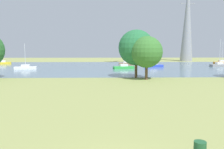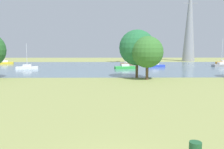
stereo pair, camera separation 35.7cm
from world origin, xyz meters
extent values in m
plane|color=#8C9351|center=(0.00, 22.00, 0.00)|extent=(160.00, 160.00, 0.00)
cube|color=slate|center=(0.00, 50.00, 0.01)|extent=(140.00, 40.00, 0.02)
cube|color=brown|center=(5.41, 57.25, 0.32)|extent=(4.81, 1.54, 0.60)
cube|color=white|center=(5.41, 57.25, 0.87)|extent=(1.81, 1.12, 0.50)
cylinder|color=silver|center=(5.41, 57.25, 3.27)|extent=(0.10, 0.10, 5.29)
cube|color=white|center=(-18.89, 44.71, 0.32)|extent=(5.00, 2.44, 0.60)
cube|color=white|center=(-18.89, 44.71, 0.87)|extent=(1.99, 1.44, 0.50)
cylinder|color=silver|center=(-18.89, 44.71, 3.25)|extent=(0.10, 0.10, 5.27)
cube|color=gray|center=(28.83, 51.26, 0.32)|extent=(5.00, 2.39, 0.60)
cube|color=white|center=(28.83, 51.26, 0.87)|extent=(1.98, 1.43, 0.50)
cylinder|color=silver|center=(28.83, 51.26, 3.91)|extent=(0.10, 0.10, 6.57)
cube|color=yellow|center=(-31.15, 60.80, 0.32)|extent=(5.03, 2.84, 0.60)
cube|color=white|center=(-31.15, 60.80, 0.87)|extent=(2.04, 1.58, 0.50)
cylinder|color=silver|center=(-31.15, 60.80, 3.11)|extent=(0.10, 0.10, 4.98)
cube|color=orange|center=(34.46, 61.06, 0.32)|extent=(4.89, 1.83, 0.60)
cube|color=white|center=(34.46, 61.06, 0.87)|extent=(1.87, 1.22, 0.50)
cylinder|color=silver|center=(34.46, 61.06, 3.65)|extent=(0.10, 0.10, 6.05)
cube|color=blue|center=(11.39, 49.94, 0.32)|extent=(4.88, 1.80, 0.60)
cube|color=white|center=(11.39, 49.94, 0.87)|extent=(1.86, 1.21, 0.50)
cylinder|color=silver|center=(11.39, 49.94, 3.01)|extent=(0.10, 0.10, 4.79)
cube|color=green|center=(3.48, 45.42, 0.32)|extent=(5.01, 2.55, 0.60)
cube|color=white|center=(3.48, 45.42, 0.87)|extent=(2.00, 1.48, 0.50)
cylinder|color=silver|center=(3.48, 45.42, 3.41)|extent=(0.10, 0.10, 5.58)
cylinder|color=brown|center=(4.35, 29.78, 1.47)|extent=(0.44, 0.44, 2.93)
sphere|color=#266B3C|center=(4.35, 29.78, 4.97)|extent=(5.84, 5.84, 5.84)
cylinder|color=brown|center=(5.68, 27.62, 1.29)|extent=(0.44, 0.44, 2.58)
sphere|color=#36702E|center=(5.68, 27.62, 4.30)|extent=(4.91, 4.91, 4.91)
cone|color=gray|center=(28.12, 74.45, 14.48)|extent=(4.40, 4.40, 28.96)
cube|color=gray|center=(28.12, 74.45, 20.17)|extent=(5.20, 0.30, 0.30)
camera|label=1|loc=(-0.59, -8.16, 5.08)|focal=37.21mm
camera|label=2|loc=(-0.24, -8.17, 5.08)|focal=37.21mm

